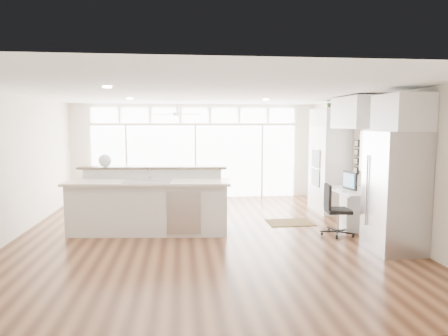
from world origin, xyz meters
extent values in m
cube|color=#462615|center=(0.00, 0.00, -0.01)|extent=(7.00, 8.00, 0.02)
cube|color=white|center=(0.00, 0.00, 2.70)|extent=(7.00, 8.00, 0.02)
cube|color=silver|center=(0.00, 4.00, 1.35)|extent=(7.00, 0.04, 2.70)
cube|color=silver|center=(0.00, -4.00, 1.35)|extent=(7.00, 0.04, 2.70)
cube|color=silver|center=(-3.50, 0.00, 1.35)|extent=(0.04, 8.00, 2.70)
cube|color=silver|center=(3.50, 0.00, 1.35)|extent=(0.04, 8.00, 2.70)
cube|color=white|center=(0.00, 3.94, 1.05)|extent=(5.80, 0.06, 2.08)
cube|color=white|center=(0.00, 3.94, 2.38)|extent=(5.90, 0.06, 0.40)
cube|color=white|center=(3.46, 0.30, 1.55)|extent=(0.04, 0.85, 0.85)
cube|color=silver|center=(-0.50, 2.80, 2.48)|extent=(1.16, 1.16, 0.32)
cube|color=white|center=(0.00, 0.20, 2.68)|extent=(3.40, 3.00, 0.02)
cube|color=white|center=(3.17, 1.80, 1.25)|extent=(0.64, 1.20, 2.50)
cube|color=white|center=(3.13, 0.30, 0.38)|extent=(0.72, 1.30, 0.76)
cube|color=white|center=(3.17, 0.30, 2.35)|extent=(0.64, 1.30, 0.64)
cube|color=#B4B3B8|center=(3.11, -1.35, 1.00)|extent=(0.76, 0.90, 2.00)
cube|color=white|center=(3.17, -1.35, 2.30)|extent=(0.64, 0.90, 0.60)
cube|color=black|center=(3.46, 0.92, 1.40)|extent=(0.06, 0.22, 0.80)
cube|color=white|center=(-1.04, 0.24, 0.63)|extent=(3.26, 1.50, 1.26)
cube|color=#342410|center=(1.91, 0.71, 0.01)|extent=(0.97, 0.71, 0.01)
cube|color=black|center=(2.56, -0.34, 0.49)|extent=(0.56, 0.52, 0.98)
sphere|color=white|center=(-1.95, 0.74, 1.39)|extent=(0.30, 0.30, 0.26)
cube|color=black|center=(3.05, 0.30, 0.97)|extent=(0.15, 0.50, 0.41)
cube|color=white|center=(2.88, 0.30, 0.77)|extent=(0.13, 0.33, 0.02)
imported|color=#2D5825|center=(3.17, 1.80, 2.61)|extent=(0.27, 0.30, 0.23)
camera|label=1|loc=(-0.41, -7.53, 2.10)|focal=32.00mm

